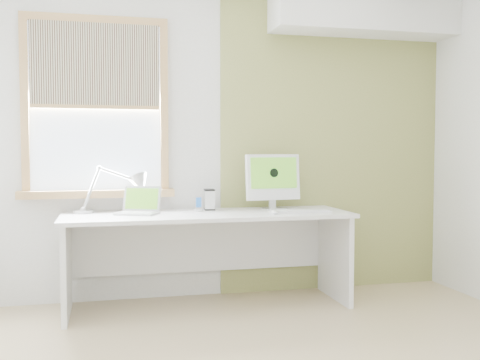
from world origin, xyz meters
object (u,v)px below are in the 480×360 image
object	(u,v)px
external_drive	(209,200)
imac	(273,178)
desk_lamp	(130,187)
desk	(207,237)
laptop	(139,207)

from	to	relation	value
external_drive	imac	xyz separation A→B (m)	(0.52, -0.06, 0.17)
desk_lamp	desk	bearing A→B (deg)	-20.14
external_drive	imac	size ratio (longest dim) A/B	0.36
laptop	imac	distance (m)	1.11
laptop	imac	xyz separation A→B (m)	(1.09, 0.09, 0.20)
desk_lamp	laptop	xyz separation A→B (m)	(0.06, -0.20, -0.14)
desk	external_drive	bearing A→B (deg)	72.64
external_drive	laptop	bearing A→B (deg)	-165.21
laptop	external_drive	size ratio (longest dim) A/B	2.19
desk_lamp	laptop	world-z (taller)	desk_lamp
imac	external_drive	bearing A→B (deg)	173.33
desk	external_drive	size ratio (longest dim) A/B	13.10
imac	desk	bearing A→B (deg)	-169.53
desk	laptop	world-z (taller)	laptop
desk	desk_lamp	bearing A→B (deg)	159.86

